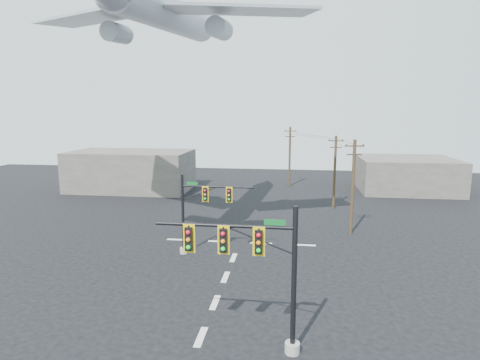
# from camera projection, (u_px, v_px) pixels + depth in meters

# --- Properties ---
(ground) EXTENTS (120.00, 120.00, 0.00)m
(ground) POSITION_uv_depth(u_px,v_px,m) (215.00, 303.00, 25.66)
(ground) COLOR black
(ground) RESTS_ON ground
(lane_markings) EXTENTS (14.00, 21.20, 0.01)m
(lane_markings) POSITION_uv_depth(u_px,v_px,m) (228.00, 270.00, 30.87)
(lane_markings) COLOR silver
(lane_markings) RESTS_ON ground
(signal_mast_near) EXTENTS (7.32, 0.84, 7.65)m
(signal_mast_near) POSITION_uv_depth(u_px,v_px,m) (259.00, 271.00, 19.77)
(signal_mast_near) COLOR gray
(signal_mast_near) RESTS_ON ground
(signal_mast_far) EXTENTS (6.35, 0.76, 6.89)m
(signal_mast_far) POSITION_uv_depth(u_px,v_px,m) (198.00, 212.00, 33.70)
(signal_mast_far) COLOR gray
(signal_mast_far) RESTS_ON ground
(utility_pole_a) EXTENTS (1.88, 0.41, 9.41)m
(utility_pole_a) POSITION_uv_depth(u_px,v_px,m) (353.00, 185.00, 39.21)
(utility_pole_a) COLOR #442F1D
(utility_pole_a) RESTS_ON ground
(utility_pole_b) EXTENTS (1.79, 0.70, 9.11)m
(utility_pole_b) POSITION_uv_depth(u_px,v_px,m) (335.00, 171.00, 49.57)
(utility_pole_b) COLOR #442F1D
(utility_pole_b) RESTS_ON ground
(utility_pole_c) EXTENTS (1.96, 0.33, 9.58)m
(utility_pole_c) POSITION_uv_depth(u_px,v_px,m) (290.00, 155.00, 64.44)
(utility_pole_c) COLOR #442F1D
(utility_pole_c) RESTS_ON ground
(power_lines) EXTENTS (8.13, 25.00, 0.10)m
(power_lines) POSITION_uv_depth(u_px,v_px,m) (322.00, 138.00, 51.29)
(power_lines) COLOR black
(airliner) EXTENTS (27.56, 29.04, 7.70)m
(airliner) POSITION_uv_depth(u_px,v_px,m) (168.00, 14.00, 36.35)
(airliner) COLOR #A0A3AC
(building_left) EXTENTS (18.00, 10.00, 6.00)m
(building_left) POSITION_uv_depth(u_px,v_px,m) (131.00, 170.00, 61.93)
(building_left) COLOR #6A645D
(building_left) RESTS_ON ground
(building_right) EXTENTS (14.00, 12.00, 5.00)m
(building_right) POSITION_uv_depth(u_px,v_px,m) (406.00, 174.00, 61.45)
(building_right) COLOR #6A645D
(building_right) RESTS_ON ground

